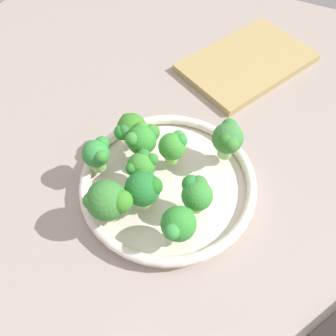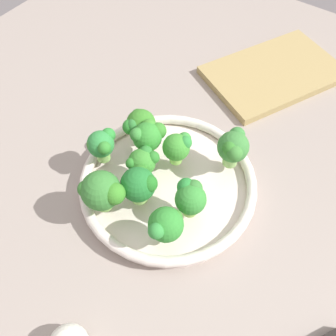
# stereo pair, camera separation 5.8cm
# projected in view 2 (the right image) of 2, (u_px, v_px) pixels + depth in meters

# --- Properties ---
(ground_plane) EXTENTS (1.30, 1.30, 0.03)m
(ground_plane) POSITION_uv_depth(u_px,v_px,m) (181.00, 189.00, 0.64)
(ground_plane) COLOR gray
(bowl) EXTENTS (0.29, 0.29, 0.03)m
(bowl) POSITION_uv_depth(u_px,v_px,m) (168.00, 183.00, 0.61)
(bowl) COLOR silver
(bowl) RESTS_ON ground_plane
(broccoli_floret_0) EXTENTS (0.06, 0.05, 0.07)m
(broccoli_floret_0) POSITION_uv_depth(u_px,v_px,m) (148.00, 136.00, 0.60)
(broccoli_floret_0) COLOR #80BC51
(broccoli_floret_0) RESTS_ON bowl
(broccoli_floret_1) EXTENTS (0.06, 0.05, 0.06)m
(broccoli_floret_1) POSITION_uv_depth(u_px,v_px,m) (139.00, 124.00, 0.62)
(broccoli_floret_1) COLOR #87BB5A
(broccoli_floret_1) RESTS_ON bowl
(broccoli_floret_2) EXTENTS (0.06, 0.05, 0.07)m
(broccoli_floret_2) POSITION_uv_depth(u_px,v_px,m) (233.00, 147.00, 0.58)
(broccoli_floret_2) COLOR #96CE6E
(broccoli_floret_2) RESTS_ON bowl
(broccoli_floret_3) EXTENTS (0.05, 0.05, 0.06)m
(broccoli_floret_3) POSITION_uv_depth(u_px,v_px,m) (101.00, 144.00, 0.59)
(broccoli_floret_3) COLOR #87BD5E
(broccoli_floret_3) RESTS_ON bowl
(broccoli_floret_4) EXTENTS (0.06, 0.05, 0.06)m
(broccoli_floret_4) POSITION_uv_depth(u_px,v_px,m) (166.00, 225.00, 0.51)
(broccoli_floret_4) COLOR #7BC054
(broccoli_floret_4) RESTS_ON bowl
(broccoli_floret_5) EXTENTS (0.05, 0.05, 0.05)m
(broccoli_floret_5) POSITION_uv_depth(u_px,v_px,m) (143.00, 162.00, 0.58)
(broccoli_floret_5) COLOR #83C45F
(broccoli_floret_5) RESTS_ON bowl
(broccoli_floret_6) EXTENTS (0.05, 0.05, 0.06)m
(broccoli_floret_6) POSITION_uv_depth(u_px,v_px,m) (190.00, 197.00, 0.54)
(broccoli_floret_6) COLOR #92C657
(broccoli_floret_6) RESTS_ON bowl
(broccoli_floret_7) EXTENTS (0.06, 0.07, 0.07)m
(broccoli_floret_7) POSITION_uv_depth(u_px,v_px,m) (102.00, 191.00, 0.54)
(broccoli_floret_7) COLOR #89C15C
(broccoli_floret_7) RESTS_ON bowl
(broccoli_floret_8) EXTENTS (0.05, 0.06, 0.07)m
(broccoli_floret_8) POSITION_uv_depth(u_px,v_px,m) (139.00, 184.00, 0.55)
(broccoli_floret_8) COLOR #9BD26B
(broccoli_floret_8) RESTS_ON bowl
(broccoli_floret_9) EXTENTS (0.05, 0.05, 0.06)m
(broccoli_floret_9) POSITION_uv_depth(u_px,v_px,m) (178.00, 147.00, 0.59)
(broccoli_floret_9) COLOR #8ECF57
(broccoli_floret_9) RESTS_ON bowl
(cutting_board) EXTENTS (0.33, 0.28, 0.02)m
(cutting_board) POSITION_uv_depth(u_px,v_px,m) (274.00, 73.00, 0.78)
(cutting_board) COLOR tan
(cutting_board) RESTS_ON ground_plane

